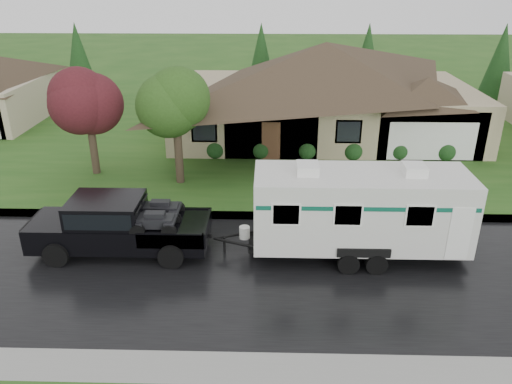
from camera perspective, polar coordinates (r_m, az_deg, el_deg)
ground at (r=19.34m, az=5.39°, el=-5.95°), size 140.00×140.00×0.00m
road at (r=17.64m, az=5.78°, el=-9.17°), size 140.00×8.00×0.01m
curb at (r=21.28m, az=5.04°, el=-2.75°), size 140.00×0.50×0.15m
lawn at (r=33.16m, az=3.85°, el=7.20°), size 140.00×26.00×0.15m
house_main at (r=31.37m, az=8.39°, el=12.65°), size 19.44×10.80×6.90m
tree_left_green at (r=23.52m, az=-9.19°, el=9.81°), size 3.34×3.34×5.53m
tree_red at (r=25.75m, az=-18.75°, el=9.83°), size 3.24×3.24×5.37m
shrub_row at (r=27.73m, az=8.44°, el=4.85°), size 13.60×1.00×1.00m
pickup_truck at (r=18.96m, az=-15.66°, el=-3.51°), size 6.43×2.44×2.14m
travel_trailer at (r=18.10m, az=11.82°, el=-1.84°), size 7.93×2.79×3.56m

